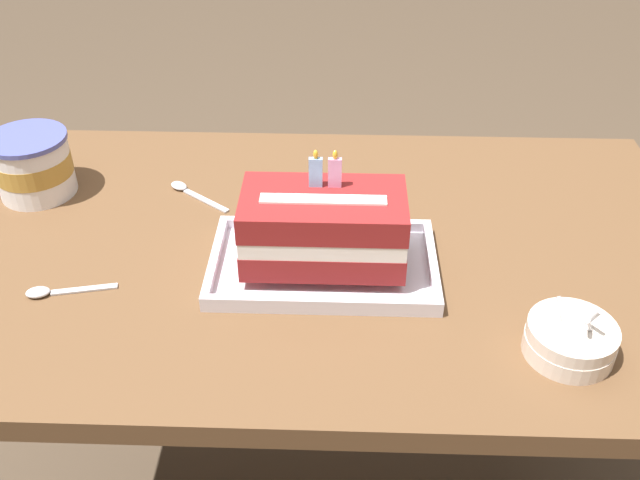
{
  "coord_description": "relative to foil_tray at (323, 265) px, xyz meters",
  "views": [
    {
      "loc": [
        0.03,
        -0.89,
        1.35
      ],
      "look_at": [
        0.01,
        -0.03,
        0.72
      ],
      "focal_mm": 39.78,
      "sensor_mm": 36.0,
      "label": 1
    }
  ],
  "objects": [
    {
      "name": "serving_spoon_near_tray",
      "position": [
        -0.39,
        -0.07,
        -0.0
      ],
      "size": [
        0.13,
        0.04,
        0.01
      ],
      "color": "silver",
      "rests_on": "dining_table"
    },
    {
      "name": "serving_spoon_by_bowls",
      "position": [
        -0.24,
        0.21,
        -0.0
      ],
      "size": [
        0.12,
        0.09,
        0.01
      ],
      "color": "silver",
      "rests_on": "dining_table"
    },
    {
      "name": "foil_tray",
      "position": [
        0.0,
        0.0,
        0.0
      ],
      "size": [
        0.33,
        0.2,
        0.02
      ],
      "color": "silver",
      "rests_on": "dining_table"
    },
    {
      "name": "dining_table",
      "position": [
        -0.01,
        0.07,
        -0.11
      ],
      "size": [
        1.21,
        0.73,
        0.69
      ],
      "color": "brown",
      "rests_on": "ground_plane"
    },
    {
      "name": "bowl_stack",
      "position": [
        0.32,
        -0.16,
        0.02
      ],
      "size": [
        0.12,
        0.12,
        0.09
      ],
      "color": "silver",
      "rests_on": "dining_table"
    },
    {
      "name": "birthday_cake",
      "position": [
        -0.0,
        0.0,
        0.07
      ],
      "size": [
        0.23,
        0.13,
        0.16
      ],
      "color": "maroon",
      "rests_on": "foil_tray"
    },
    {
      "name": "ice_cream_tub",
      "position": [
        -0.5,
        0.2,
        0.05
      ],
      "size": [
        0.13,
        0.13,
        0.11
      ],
      "color": "white",
      "rests_on": "dining_table"
    }
  ]
}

